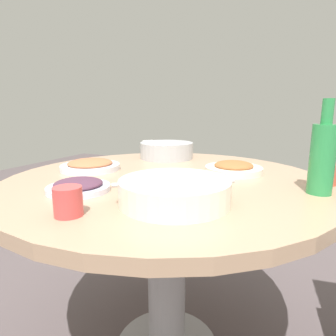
# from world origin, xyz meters

# --- Properties ---
(round_dining_table) EXTENTS (1.16, 1.16, 0.75)m
(round_dining_table) POSITION_xyz_m (0.00, 0.00, 0.60)
(round_dining_table) COLOR #99999E
(round_dining_table) RESTS_ON ground
(rice_bowl) EXTENTS (0.26, 0.26, 0.09)m
(rice_bowl) POSITION_xyz_m (0.36, 0.18, 0.79)
(rice_bowl) COLOR #B2B5BA
(rice_bowl) RESTS_ON round_dining_table
(soup_bowl) EXTENTS (0.29, 0.29, 0.07)m
(soup_bowl) POSITION_xyz_m (-0.26, -0.15, 0.78)
(soup_bowl) COLOR white
(soup_bowl) RESTS_ON round_dining_table
(dish_tofu_braise) EXTENTS (0.24, 0.24, 0.04)m
(dish_tofu_braise) POSITION_xyz_m (-0.02, 0.34, 0.77)
(dish_tofu_braise) COLOR silver
(dish_tofu_braise) RESTS_ON round_dining_table
(dish_stirfry) EXTENTS (0.22, 0.22, 0.05)m
(dish_stirfry) POSITION_xyz_m (0.18, -0.20, 0.77)
(dish_stirfry) COLOR white
(dish_stirfry) RESTS_ON round_dining_table
(dish_eggplant) EXTENTS (0.19, 0.19, 0.04)m
(dish_eggplant) POSITION_xyz_m (-0.28, 0.16, 0.77)
(dish_eggplant) COLOR silver
(dish_eggplant) RESTS_ON round_dining_table
(green_bottle) EXTENTS (0.07, 0.07, 0.27)m
(green_bottle) POSITION_xyz_m (0.01, -0.50, 0.86)
(green_bottle) COLOR #2C904B
(green_bottle) RESTS_ON round_dining_table
(tea_cup_near) EXTENTS (0.07, 0.07, 0.07)m
(tea_cup_near) POSITION_xyz_m (-0.44, 0.04, 0.79)
(tea_cup_near) COLOR #D04747
(tea_cup_near) RESTS_ON round_dining_table
(tea_cup_far) EXTENTS (0.07, 0.07, 0.07)m
(tea_cup_far) POSITION_xyz_m (0.14, -0.52, 0.79)
(tea_cup_far) COLOR #C5543A
(tea_cup_far) RESTS_ON round_dining_table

